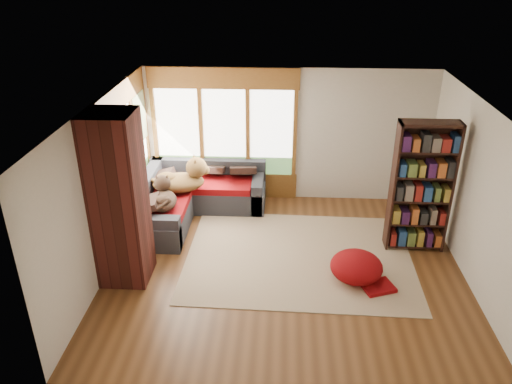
% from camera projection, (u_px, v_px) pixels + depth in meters
% --- Properties ---
extents(floor, '(5.50, 5.50, 0.00)m').
position_uv_depth(floor, '(285.00, 267.00, 7.87)').
color(floor, '#553117').
rests_on(floor, ground).
extents(ceiling, '(5.50, 5.50, 0.00)m').
position_uv_depth(ceiling, '(290.00, 107.00, 6.73)').
color(ceiling, white).
extents(wall_back, '(5.50, 0.04, 2.60)m').
position_uv_depth(wall_back, '(287.00, 136.00, 9.54)').
color(wall_back, silver).
rests_on(wall_back, ground).
extents(wall_front, '(5.50, 0.04, 2.60)m').
position_uv_depth(wall_front, '(287.00, 302.00, 5.06)').
color(wall_front, silver).
rests_on(wall_front, ground).
extents(wall_left, '(0.04, 5.00, 2.60)m').
position_uv_depth(wall_left, '(103.00, 189.00, 7.44)').
color(wall_left, silver).
rests_on(wall_left, ground).
extents(wall_right, '(0.04, 5.00, 2.60)m').
position_uv_depth(wall_right, '(479.00, 198.00, 7.16)').
color(wall_right, silver).
rests_on(wall_right, ground).
extents(windows_back, '(2.82, 0.10, 1.90)m').
position_uv_depth(windows_back, '(224.00, 133.00, 9.55)').
color(windows_back, brown).
rests_on(windows_back, wall_back).
extents(windows_left, '(0.10, 2.62, 1.90)m').
position_uv_depth(windows_left, '(127.00, 156.00, 8.49)').
color(windows_left, brown).
rests_on(windows_left, wall_left).
extents(roller_blind, '(0.03, 0.72, 0.90)m').
position_uv_depth(roller_blind, '(140.00, 118.00, 9.05)').
color(roller_blind, gray).
rests_on(roller_blind, wall_left).
extents(brick_chimney, '(0.70, 0.70, 2.60)m').
position_uv_depth(brick_chimney, '(119.00, 200.00, 7.10)').
color(brick_chimney, '#471914').
rests_on(brick_chimney, ground).
extents(sectional_sofa, '(2.20, 2.20, 0.80)m').
position_uv_depth(sectional_sofa, '(181.00, 199.00, 9.36)').
color(sectional_sofa, '#24262D').
rests_on(sectional_sofa, ground).
extents(area_rug, '(3.70, 2.86, 0.01)m').
position_uv_depth(area_rug, '(299.00, 257.00, 8.13)').
color(area_rug, beige).
rests_on(area_rug, ground).
extents(bookshelf, '(0.94, 0.31, 2.20)m').
position_uv_depth(bookshelf, '(421.00, 188.00, 7.94)').
color(bookshelf, black).
rests_on(bookshelf, ground).
extents(pouf, '(0.91, 0.91, 0.43)m').
position_uv_depth(pouf, '(356.00, 266.00, 7.51)').
color(pouf, '#8D0407').
rests_on(pouf, area_rug).
extents(dog_tan, '(1.08, 0.82, 0.54)m').
position_uv_depth(dog_tan, '(183.00, 178.00, 8.99)').
color(dog_tan, brown).
rests_on(dog_tan, sectional_sofa).
extents(dog_brindle, '(0.60, 0.82, 0.41)m').
position_uv_depth(dog_brindle, '(163.00, 196.00, 8.48)').
color(dog_brindle, black).
rests_on(dog_brindle, sectional_sofa).
extents(throw_pillows, '(1.98, 1.68, 0.45)m').
position_uv_depth(throw_pillows, '(185.00, 173.00, 9.19)').
color(throw_pillows, black).
rests_on(throw_pillows, sectional_sofa).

